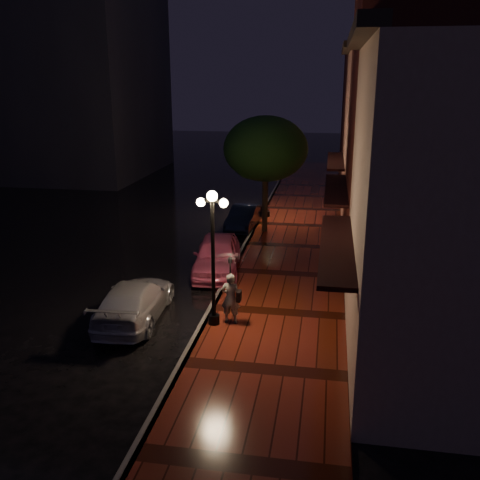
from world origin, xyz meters
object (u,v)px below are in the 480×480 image
Objects in this scene: streetlamp_far at (267,174)px; pink_car at (217,255)px; street_tree at (266,151)px; navy_car at (244,217)px; streetlamp_near at (213,251)px; parking_meter at (230,271)px; silver_car at (134,301)px; woman_with_umbrella at (230,277)px.

streetlamp_far is 0.97× the size of pink_car.
pink_car is (-1.21, -5.99, -3.49)m from street_tree.
navy_car is (-1.21, 0.78, -3.63)m from street_tree.
streetlamp_near is at bearing -90.00° from streetlamp_far.
street_tree reaches higher than parking_meter.
street_tree is at bearing 71.33° from pink_car.
silver_car is (-1.75, -4.81, -0.10)m from pink_car.
street_tree is 11.76m from silver_car.
streetlamp_far reaches higher than navy_car.
woman_with_umbrella is at bearing -87.91° from streetlamp_far.
street_tree reaches higher than pink_car.
streetlamp_far is 3.31× the size of parking_meter.
pink_car is 5.12m from silver_car.
parking_meter is (0.01, -11.22, -1.66)m from streetlamp_far.
pink_car reaches higher than parking_meter.
woman_with_umbrella reaches higher than parking_meter.
woman_with_umbrella is at bearing -79.17° from navy_car.
parking_meter is at bearing -89.96° from streetlamp_far.
woman_with_umbrella is at bearing 20.56° from streetlamp_near.
parking_meter is (2.71, 2.59, 0.28)m from silver_car.
parking_meter is (0.01, 2.78, -1.66)m from streetlamp_near.
navy_car is (-0.95, 11.77, -1.98)m from streetlamp_near.
navy_car is at bearing 147.15° from street_tree.
streetlamp_near is 14.00m from streetlamp_far.
street_tree is 3.90m from navy_car.
streetlamp_near is at bearing -86.45° from pink_car.
pink_car is at bearing 137.54° from parking_meter.
street_tree is at bearing -108.80° from silver_car.
streetlamp_far is at bearing 70.58° from navy_car.
streetlamp_near and streetlamp_far have the same top height.
parking_meter reaches higher than navy_car.
pink_car is 3.43× the size of parking_meter.
navy_car is 11.72m from woman_with_umbrella.
woman_with_umbrella is (0.50, -13.81, -0.91)m from streetlamp_far.
streetlamp_near is 0.97× the size of pink_car.
navy_car is at bearing -113.09° from streetlamp_far.
navy_car is at bearing 120.22° from parking_meter.
woman_with_umbrella is at bearing 176.56° from silver_car.
streetlamp_far reaches higher than woman_with_umbrella.
pink_car is 0.98× the size of silver_car.
pink_car is at bearing -96.04° from streetlamp_far.
pink_car is at bearing -101.43° from street_tree.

